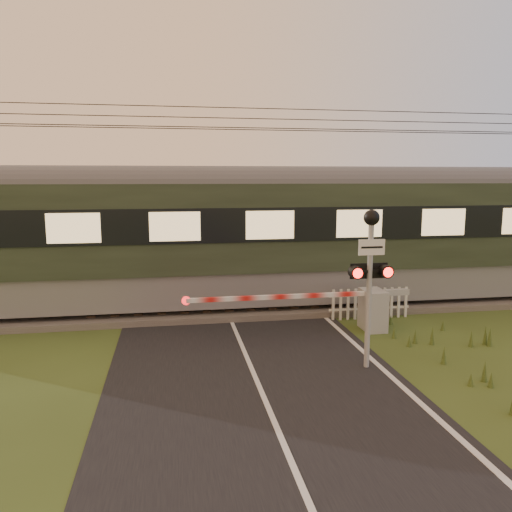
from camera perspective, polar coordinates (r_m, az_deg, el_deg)
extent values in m
plane|color=#344319|center=(9.70, 0.81, -15.76)|extent=(160.00, 160.00, 0.00)
cube|color=black|center=(9.70, 0.81, -15.71)|extent=(6.00, 140.00, 0.02)
cube|color=#47423D|center=(15.76, -3.51, -5.74)|extent=(140.00, 3.40, 0.24)
cube|color=slate|center=(15.02, -3.22, -5.69)|extent=(140.00, 0.08, 0.14)
cube|color=slate|center=(16.41, -3.79, -4.43)|extent=(140.00, 0.08, 0.14)
cube|color=#2D2116|center=(15.73, -3.52, -5.28)|extent=(0.24, 2.20, 0.06)
cylinder|color=black|center=(15.02, -3.59, 14.46)|extent=(120.00, 0.02, 0.02)
cylinder|color=black|center=(15.61, -3.83, 14.25)|extent=(120.00, 0.02, 0.02)
cylinder|color=black|center=(15.38, -3.74, 16.58)|extent=(120.00, 0.02, 0.02)
cylinder|color=black|center=(15.35, -3.72, 15.47)|extent=(120.00, 0.02, 0.02)
cube|color=slate|center=(15.74, 0.51, -2.83)|extent=(20.48, 2.71, 1.02)
cube|color=#222B1C|center=(15.47, 0.52, 3.62)|extent=(21.33, 2.95, 2.54)
cylinder|color=#4C4C4F|center=(15.41, 0.52, 8.33)|extent=(21.33, 1.03, 1.03)
cube|color=#FFD893|center=(13.98, 1.62, 3.57)|extent=(18.34, 0.04, 0.79)
cube|color=gray|center=(13.81, 13.21, -6.02)|extent=(0.54, 0.84, 1.09)
cylinder|color=gray|center=(13.75, 12.64, -6.06)|extent=(0.12, 0.12, 1.09)
cube|color=gray|center=(13.92, 15.35, -4.01)|extent=(0.89, 0.16, 0.16)
cube|color=red|center=(12.93, 2.75, -4.68)|extent=(4.82, 0.11, 0.11)
cylinder|color=red|center=(12.64, -8.01, -5.08)|extent=(0.22, 0.04, 0.22)
cylinder|color=gray|center=(10.83, 12.76, -4.66)|extent=(0.11, 0.11, 3.10)
cube|color=white|center=(10.57, 13.09, 0.98)|extent=(0.57, 0.03, 0.33)
sphere|color=black|center=(10.56, 13.08, 4.30)|extent=(0.33, 0.33, 0.33)
cube|color=black|center=(10.71, 12.87, -1.71)|extent=(0.77, 0.06, 0.06)
cylinder|color=#FF140C|center=(10.43, 11.57, -1.96)|extent=(0.21, 0.02, 0.21)
cylinder|color=#FF140C|center=(10.68, 14.87, -1.82)|extent=(0.21, 0.02, 0.21)
cube|color=black|center=(10.76, 12.77, -1.66)|extent=(0.83, 0.02, 0.33)
cube|color=silver|center=(14.91, 12.83, -5.85)|extent=(2.44, 0.04, 0.06)
cube|color=silver|center=(14.81, 12.88, -4.34)|extent=(2.44, 0.04, 0.06)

